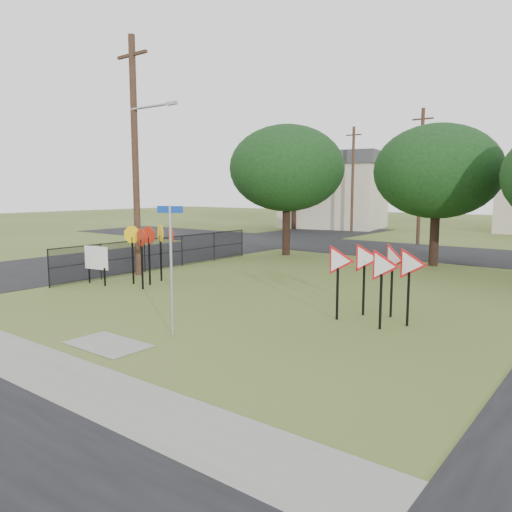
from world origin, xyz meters
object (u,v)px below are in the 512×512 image
Objects in this scene: yield_sign_cluster at (377,264)px; info_board at (96,259)px; street_name_sign at (171,263)px; stop_sign_cluster at (151,241)px.

yield_sign_cluster is 11.05m from info_board.
info_board is (-7.44, 2.95, -0.86)m from street_name_sign.
info_board is (-1.77, -1.25, -0.72)m from stop_sign_cluster.
stop_sign_cluster is at bearing 143.49° from street_name_sign.
street_name_sign reaches higher than stop_sign_cluster.
stop_sign_cluster is at bearing 35.23° from info_board.
street_name_sign is at bearing -21.63° from info_board.
info_board is (-10.93, -1.50, -0.62)m from yield_sign_cluster.
stop_sign_cluster reaches higher than yield_sign_cluster.
stop_sign_cluster is 1.53× the size of info_board.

